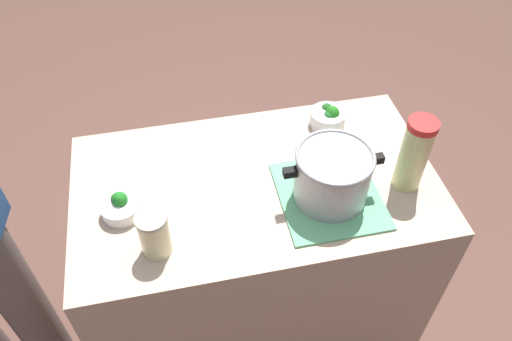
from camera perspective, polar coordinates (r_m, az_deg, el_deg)
name	(u,v)px	position (r m, az deg, el deg)	size (l,w,h in m)	color
ground_plane	(256,318)	(2.28, 0.00, -16.18)	(8.00, 8.00, 0.00)	brown
counter_slab	(256,261)	(1.90, 0.00, -10.14)	(1.11, 0.64, 0.87)	#C7AC94
dish_cloth	(329,195)	(1.53, 8.21, -2.79)	(0.29, 0.32, 0.01)	#68BC88
cooking_pot	(332,175)	(1.46, 8.58, -0.49)	(0.29, 0.22, 0.17)	#B7B7BC
lemonade_pitcher	(414,154)	(1.53, 17.32, 1.78)	(0.09, 0.09, 0.25)	beige
mason_jar	(154,234)	(1.37, -11.33, -6.97)	(0.09, 0.09, 0.14)	#F0EAAF
broccoli_bowl_front	(328,117)	(1.74, 8.10, 5.96)	(0.12, 0.12, 0.08)	silver
broccoli_bowl_center	(120,207)	(1.50, -14.96, -3.93)	(0.12, 0.12, 0.08)	silver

